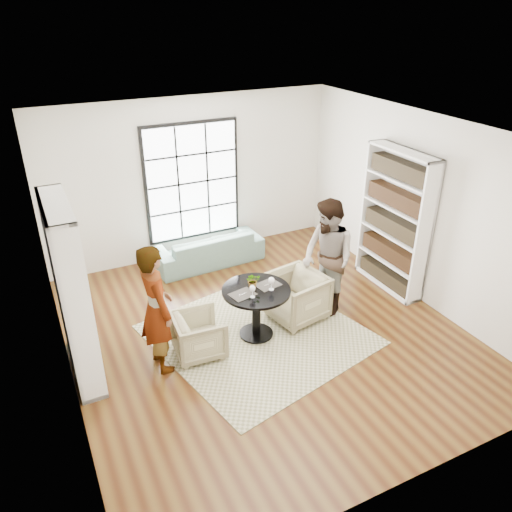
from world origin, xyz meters
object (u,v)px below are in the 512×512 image
armchair_left (199,335)px  armchair_right (295,297)px  wine_glass_left (252,289)px  flower_centerpiece (253,281)px  person_left (157,309)px  pedestal_table (256,302)px  wine_glass_right (271,281)px  sofa (208,248)px  person_right (328,258)px

armchair_left → armchair_right: size_ratio=0.83×
wine_glass_left → flower_centerpiece: (0.12, 0.23, -0.02)m
person_left → wine_glass_left: size_ratio=9.82×
pedestal_table → person_left: 1.49m
pedestal_table → wine_glass_left: wine_glass_left is taller
pedestal_table → armchair_left: size_ratio=1.44×
pedestal_table → wine_glass_right: wine_glass_right is taller
pedestal_table → armchair_left: pedestal_table is taller
person_left → sofa: bearing=-38.5°
armchair_left → person_right: bearing=-80.9°
armchair_left → wine_glass_right: wine_glass_right is taller
person_right → wine_glass_right: size_ratio=9.22×
sofa → wine_glass_right: wine_glass_right is taller
armchair_left → person_left: (-0.55, 0.00, 0.59)m
armchair_left → person_right: person_right is taller
pedestal_table → sofa: 2.50m
person_right → flower_centerpiece: (-1.31, -0.07, -0.03)m
sofa → armchair_left: (-1.11, -2.51, 0.02)m
wine_glass_left → wine_glass_right: 0.33m
armchair_left → person_left: person_left is taller
wine_glass_left → wine_glass_right: (0.33, 0.06, 0.01)m
pedestal_table → person_left: bearing=-178.6°
wine_glass_right → flower_centerpiece: flower_centerpiece is taller
wine_glass_left → flower_centerpiece: flower_centerpiece is taller
wine_glass_left → wine_glass_right: bearing=10.5°
armchair_left → wine_glass_left: (0.77, -0.12, 0.61)m
person_right → flower_centerpiece: person_right is taller
wine_glass_left → person_left: bearing=174.7°
pedestal_table → wine_glass_left: size_ratio=5.37×
flower_centerpiece → armchair_left: bearing=-173.0°
armchair_left → flower_centerpiece: size_ratio=3.03×
person_right → wine_glass_right: 1.14m
wine_glass_left → pedestal_table: bearing=49.3°
armchair_right → wine_glass_right: size_ratio=4.12×
pedestal_table → person_left: size_ratio=0.55×
sofa → armchair_left: bearing=63.5°
person_left → wine_glass_right: 1.64m
sofa → flower_centerpiece: bearing=82.0°
pedestal_table → wine_glass_right: bearing=-27.5°
sofa → person_right: 2.65m
armchair_right → wine_glass_right: bearing=-76.8°
pedestal_table → armchair_left: bearing=-177.7°
person_right → flower_centerpiece: 1.31m
armchair_right → wine_glass_right: 0.83m
armchair_right → flower_centerpiece: (-0.76, -0.07, 0.52)m
person_right → person_left: bearing=-90.1°
armchair_right → wine_glass_right: (-0.56, -0.25, 0.56)m
sofa → armchair_left: 2.75m
wine_glass_right → armchair_right: bearing=23.8°
pedestal_table → person_right: size_ratio=0.53×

